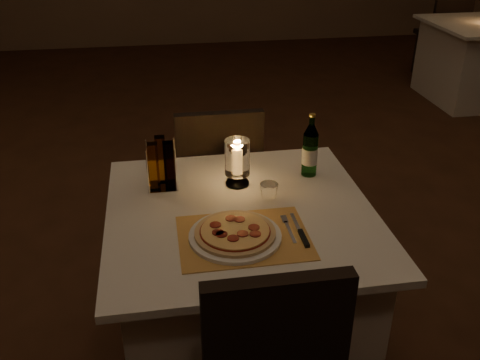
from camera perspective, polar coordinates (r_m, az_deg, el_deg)
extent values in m
cube|color=#442515|center=(2.95, -3.13, -9.48)|extent=(8.00, 10.00, 0.02)
cube|color=silver|center=(2.23, 0.09, -11.75)|extent=(0.88, 0.88, 0.71)
cube|color=silver|center=(2.02, 0.09, -3.65)|extent=(1.00, 1.00, 0.03)
cube|color=black|center=(1.56, 3.95, -16.54)|extent=(0.42, 0.05, 0.42)
cube|color=black|center=(2.84, -2.56, 0.18)|extent=(0.42, 0.42, 0.05)
cube|color=black|center=(2.57, -2.16, 2.82)|extent=(0.42, 0.05, 0.42)
cylinder|color=black|center=(3.12, 0.25, -2.03)|extent=(0.03, 0.03, 0.44)
cylinder|color=black|center=(3.09, -5.99, -2.54)|extent=(0.03, 0.03, 0.44)
cylinder|color=black|center=(2.84, 1.39, -5.43)|extent=(0.03, 0.03, 0.44)
cylinder|color=black|center=(2.80, -5.49, -6.03)|extent=(0.03, 0.03, 0.44)
cube|color=gold|center=(1.86, 0.40, -6.14)|extent=(0.45, 0.34, 0.00)
cylinder|color=white|center=(1.85, -0.53, -5.99)|extent=(0.32, 0.32, 0.01)
cylinder|color=#D8B77F|center=(1.84, -0.53, -5.66)|extent=(0.28, 0.28, 0.01)
cylinder|color=maroon|center=(1.84, -0.53, -5.46)|extent=(0.24, 0.24, 0.00)
cylinder|color=#EACC7F|center=(1.83, -0.53, -5.37)|extent=(0.24, 0.24, 0.00)
cylinder|color=maroon|center=(1.84, 1.49, -5.07)|extent=(0.04, 0.04, 0.00)
cylinder|color=maroon|center=(1.89, -0.06, -4.21)|extent=(0.04, 0.04, 0.00)
cylinder|color=maroon|center=(1.89, -0.98, -4.10)|extent=(0.04, 0.04, 0.00)
cylinder|color=maroon|center=(1.86, -2.64, -4.79)|extent=(0.04, 0.04, 0.00)
cylinder|color=maroon|center=(1.82, -2.38, -5.61)|extent=(0.04, 0.04, 0.00)
cylinder|color=maroon|center=(1.81, -1.97, -5.80)|extent=(0.04, 0.04, 0.00)
cylinder|color=maroon|center=(1.79, -0.74, -6.23)|extent=(0.04, 0.04, 0.00)
cylinder|color=maroon|center=(1.81, 0.29, -5.74)|extent=(0.04, 0.04, 0.00)
cylinder|color=maroon|center=(1.81, 1.64, -5.76)|extent=(0.04, 0.04, 0.00)
cube|color=silver|center=(1.88, 5.37, -5.55)|extent=(0.01, 0.14, 0.00)
cube|color=silver|center=(1.95, 4.76, -4.20)|extent=(0.02, 0.05, 0.00)
cube|color=black|center=(1.85, 6.81, -6.19)|extent=(0.02, 0.10, 0.01)
cube|color=silver|center=(1.94, 5.94, -4.50)|extent=(0.01, 0.12, 0.00)
cylinder|color=#64A659|center=(2.25, 7.45, 2.69)|extent=(0.06, 0.06, 0.18)
cylinder|color=#64A659|center=(2.19, 7.70, 6.30)|extent=(0.02, 0.02, 0.03)
cylinder|color=gold|center=(2.18, 7.74, 6.85)|extent=(0.03, 0.03, 0.01)
cylinder|color=silver|center=(2.25, 7.45, 2.59)|extent=(0.07, 0.07, 0.07)
cylinder|color=white|center=(2.19, -0.30, -0.32)|extent=(0.10, 0.10, 0.01)
cylinder|color=white|center=(2.18, -0.30, 0.25)|extent=(0.02, 0.02, 0.04)
cylinder|color=white|center=(2.14, -0.30, 2.45)|extent=(0.10, 0.10, 0.15)
cylinder|color=white|center=(2.14, -0.30, 2.09)|extent=(0.03, 0.03, 0.11)
ellipsoid|color=orange|center=(2.11, -0.31, 3.75)|extent=(0.02, 0.02, 0.03)
cube|color=white|center=(2.19, -8.21, -0.60)|extent=(0.12, 0.12, 0.01)
cylinder|color=white|center=(2.10, -9.82, 0.79)|extent=(0.01, 0.01, 0.18)
cylinder|color=white|center=(2.10, -6.84, 1.02)|extent=(0.01, 0.01, 0.18)
cylinder|color=white|center=(2.20, -9.86, 2.09)|extent=(0.01, 0.01, 0.18)
cylinder|color=white|center=(2.20, -7.00, 2.31)|extent=(0.01, 0.01, 0.18)
cube|color=#BF8C33|center=(2.12, -9.18, 1.39)|extent=(0.04, 0.04, 0.20)
cube|color=#3F1E14|center=(2.12, -7.56, 1.52)|extent=(0.04, 0.04, 0.20)
cube|color=#BF8C33|center=(2.17, -8.43, 2.15)|extent=(0.04, 0.04, 0.20)
cube|color=silver|center=(5.75, 24.11, 11.26)|extent=(0.88, 0.88, 0.71)
cube|color=black|center=(6.39, 20.56, 14.38)|extent=(0.42, 0.42, 0.05)
cube|color=black|center=(6.19, 21.75, 15.99)|extent=(0.42, 0.05, 0.42)
cylinder|color=black|center=(6.67, 20.84, 12.71)|extent=(0.03, 0.03, 0.44)
cylinder|color=black|center=(6.51, 18.16, 12.79)|extent=(0.03, 0.03, 0.44)
cylinder|color=black|center=(6.38, 22.28, 11.83)|extent=(0.03, 0.03, 0.44)
cylinder|color=black|center=(6.22, 19.52, 11.91)|extent=(0.03, 0.03, 0.44)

